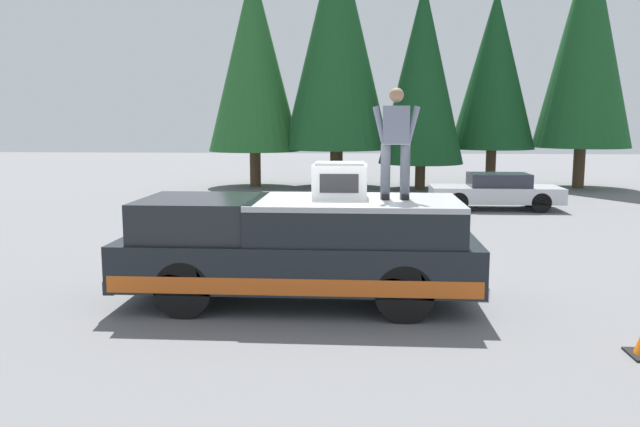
# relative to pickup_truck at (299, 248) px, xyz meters

# --- Properties ---
(ground_plane) EXTENTS (90.00, 90.00, 0.00)m
(ground_plane) POSITION_rel_pickup_truck_xyz_m (0.40, -0.51, -0.87)
(ground_plane) COLOR slate
(pickup_truck) EXTENTS (2.01, 5.54, 1.65)m
(pickup_truck) POSITION_rel_pickup_truck_xyz_m (0.00, 0.00, 0.00)
(pickup_truck) COLOR black
(pickup_truck) RESTS_ON ground
(compressor_unit) EXTENTS (0.65, 0.84, 0.56)m
(compressor_unit) POSITION_rel_pickup_truck_xyz_m (0.16, -0.63, 1.05)
(compressor_unit) COLOR white
(compressor_unit) RESTS_ON pickup_truck
(person_on_truck_bed) EXTENTS (0.29, 0.72, 1.69)m
(person_on_truck_bed) POSITION_rel_pickup_truck_xyz_m (0.08, -1.48, 1.68)
(person_on_truck_bed) COLOR #4C515B
(person_on_truck_bed) RESTS_ON pickup_truck
(parked_car_silver) EXTENTS (1.64, 4.10, 1.16)m
(parked_car_silver) POSITION_rel_pickup_truck_xyz_m (11.01, -5.26, -0.29)
(parked_car_silver) COLOR silver
(parked_car_silver) RESTS_ON ground
(conifer_far_left) EXTENTS (3.96, 3.96, 10.52)m
(conifer_far_left) POSITION_rel_pickup_truck_xyz_m (17.89, -10.10, 5.23)
(conifer_far_left) COLOR #4C3826
(conifer_far_left) RESTS_ON ground
(conifer_left) EXTENTS (3.56, 3.56, 8.32)m
(conifer_left) POSITION_rel_pickup_truck_xyz_m (18.19, -6.48, 4.09)
(conifer_left) COLOR #4C3826
(conifer_left) RESTS_ON ground
(conifer_center_left) EXTENTS (3.47, 3.47, 8.43)m
(conifer_center_left) POSITION_rel_pickup_truck_xyz_m (16.91, -3.35, 3.87)
(conifer_center_left) COLOR #4C3826
(conifer_center_left) RESTS_ON ground
(conifer_center_right) EXTENTS (4.51, 4.51, 10.83)m
(conifer_center_right) POSITION_rel_pickup_truck_xyz_m (17.56, 0.17, 5.34)
(conifer_center_right) COLOR #4C3826
(conifer_center_right) RESTS_ON ground
(conifer_right) EXTENTS (3.91, 3.91, 9.28)m
(conifer_right) POSITION_rel_pickup_truck_xyz_m (17.52, 3.67, 4.53)
(conifer_right) COLOR #4C3826
(conifer_right) RESTS_ON ground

